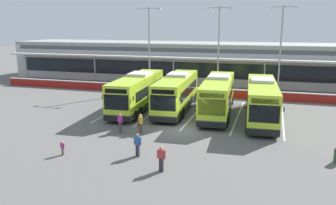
{
  "coord_description": "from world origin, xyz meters",
  "views": [
    {
      "loc": [
        7.12,
        -27.27,
        8.71
      ],
      "look_at": [
        -2.06,
        3.0,
        1.6
      ],
      "focal_mm": 36.86,
      "sensor_mm": 36.0,
      "label": 1
    }
  ],
  "objects_px": {
    "pedestrian_child": "(62,147)",
    "pedestrian_near_bin": "(120,122)",
    "coach_bus_left_centre": "(177,93)",
    "lamp_post_east": "(281,46)",
    "lamp_post_west": "(149,44)",
    "pedestrian_approaching_bus": "(138,144)",
    "coach_bus_leftmost": "(137,93)",
    "coach_bus_centre": "(218,96)",
    "lamp_post_centre": "(219,45)",
    "pedestrian_with_handbag": "(141,123)",
    "pedestrian_in_dark_coat": "(161,158)",
    "coach_bus_right_centre": "(261,101)"
  },
  "relations": [
    {
      "from": "coach_bus_centre",
      "to": "coach_bus_right_centre",
      "type": "distance_m",
      "value": 4.36
    },
    {
      "from": "pedestrian_near_bin",
      "to": "coach_bus_right_centre",
      "type": "bearing_deg",
      "value": 34.16
    },
    {
      "from": "coach_bus_centre",
      "to": "lamp_post_centre",
      "type": "relative_size",
      "value": 1.12
    },
    {
      "from": "pedestrian_child",
      "to": "lamp_post_east",
      "type": "relative_size",
      "value": 0.09
    },
    {
      "from": "pedestrian_near_bin",
      "to": "lamp_post_east",
      "type": "bearing_deg",
      "value": 56.82
    },
    {
      "from": "pedestrian_near_bin",
      "to": "lamp_post_west",
      "type": "xyz_separation_m",
      "value": [
        -3.94,
        18.15,
        5.42
      ]
    },
    {
      "from": "coach_bus_leftmost",
      "to": "coach_bus_right_centre",
      "type": "bearing_deg",
      "value": -2.07
    },
    {
      "from": "coach_bus_left_centre",
      "to": "pedestrian_near_bin",
      "type": "xyz_separation_m",
      "value": [
        -2.42,
        -8.85,
        -0.91
      ]
    },
    {
      "from": "coach_bus_centre",
      "to": "lamp_post_east",
      "type": "relative_size",
      "value": 1.12
    },
    {
      "from": "pedestrian_with_handbag",
      "to": "lamp_post_east",
      "type": "bearing_deg",
      "value": 60.12
    },
    {
      "from": "pedestrian_in_dark_coat",
      "to": "lamp_post_west",
      "type": "distance_m",
      "value": 27.0
    },
    {
      "from": "lamp_post_west",
      "to": "pedestrian_near_bin",
      "type": "bearing_deg",
      "value": -77.75
    },
    {
      "from": "pedestrian_with_handbag",
      "to": "pedestrian_near_bin",
      "type": "bearing_deg",
      "value": -169.79
    },
    {
      "from": "coach_bus_centre",
      "to": "pedestrian_approaching_bus",
      "type": "distance_m",
      "value": 13.55
    },
    {
      "from": "pedestrian_near_bin",
      "to": "lamp_post_centre",
      "type": "xyz_separation_m",
      "value": [
        5.05,
        19.25,
        5.42
      ]
    },
    {
      "from": "coach_bus_leftmost",
      "to": "coach_bus_left_centre",
      "type": "height_order",
      "value": "same"
    },
    {
      "from": "coach_bus_left_centre",
      "to": "coach_bus_centre",
      "type": "relative_size",
      "value": 1.0
    },
    {
      "from": "pedestrian_in_dark_coat",
      "to": "lamp_post_west",
      "type": "bearing_deg",
      "value": 111.38
    },
    {
      "from": "coach_bus_leftmost",
      "to": "pedestrian_near_bin",
      "type": "distance_m",
      "value": 8.15
    },
    {
      "from": "coach_bus_left_centre",
      "to": "lamp_post_west",
      "type": "distance_m",
      "value": 12.13
    },
    {
      "from": "pedestrian_near_bin",
      "to": "lamp_post_west",
      "type": "distance_m",
      "value": 19.35
    },
    {
      "from": "pedestrian_near_bin",
      "to": "lamp_post_centre",
      "type": "relative_size",
      "value": 0.15
    },
    {
      "from": "coach_bus_centre",
      "to": "coach_bus_leftmost",
      "type": "bearing_deg",
      "value": -176.27
    },
    {
      "from": "pedestrian_child",
      "to": "pedestrian_near_bin",
      "type": "bearing_deg",
      "value": 74.72
    },
    {
      "from": "pedestrian_approaching_bus",
      "to": "pedestrian_near_bin",
      "type": "bearing_deg",
      "value": 126.49
    },
    {
      "from": "pedestrian_child",
      "to": "pedestrian_near_bin",
      "type": "xyz_separation_m",
      "value": [
        1.61,
        5.88,
        0.33
      ]
    },
    {
      "from": "coach_bus_left_centre",
      "to": "lamp_post_east",
      "type": "distance_m",
      "value": 15.25
    },
    {
      "from": "lamp_post_centre",
      "to": "coach_bus_centre",
      "type": "bearing_deg",
      "value": -80.91
    },
    {
      "from": "coach_bus_right_centre",
      "to": "lamp_post_east",
      "type": "height_order",
      "value": "lamp_post_east"
    },
    {
      "from": "coach_bus_left_centre",
      "to": "pedestrian_near_bin",
      "type": "relative_size",
      "value": 7.59
    },
    {
      "from": "lamp_post_west",
      "to": "lamp_post_centre",
      "type": "bearing_deg",
      "value": 6.97
    },
    {
      "from": "pedestrian_with_handbag",
      "to": "lamp_post_west",
      "type": "xyz_separation_m",
      "value": [
        -5.64,
        17.84,
        5.43
      ]
    },
    {
      "from": "pedestrian_with_handbag",
      "to": "pedestrian_approaching_bus",
      "type": "distance_m",
      "value": 5.2
    },
    {
      "from": "lamp_post_west",
      "to": "lamp_post_centre",
      "type": "relative_size",
      "value": 1.0
    },
    {
      "from": "pedestrian_with_handbag",
      "to": "lamp_post_west",
      "type": "distance_m",
      "value": 19.49
    },
    {
      "from": "coach_bus_left_centre",
      "to": "pedestrian_in_dark_coat",
      "type": "height_order",
      "value": "coach_bus_left_centre"
    },
    {
      "from": "coach_bus_leftmost",
      "to": "pedestrian_approaching_bus",
      "type": "xyz_separation_m",
      "value": [
        5.02,
        -12.55,
        -0.91
      ]
    },
    {
      "from": "coach_bus_leftmost",
      "to": "lamp_post_west",
      "type": "distance_m",
      "value": 11.4
    },
    {
      "from": "coach_bus_left_centre",
      "to": "pedestrian_with_handbag",
      "type": "relative_size",
      "value": 7.59
    },
    {
      "from": "coach_bus_right_centre",
      "to": "pedestrian_child",
      "type": "bearing_deg",
      "value": -133.38
    },
    {
      "from": "lamp_post_west",
      "to": "lamp_post_centre",
      "type": "xyz_separation_m",
      "value": [
        8.99,
        1.1,
        0.0
      ]
    },
    {
      "from": "coach_bus_centre",
      "to": "lamp_post_west",
      "type": "relative_size",
      "value": 1.12
    },
    {
      "from": "coach_bus_leftmost",
      "to": "coach_bus_centre",
      "type": "height_order",
      "value": "same"
    },
    {
      "from": "coach_bus_centre",
      "to": "lamp_post_east",
      "type": "distance_m",
      "value": 13.07
    },
    {
      "from": "lamp_post_west",
      "to": "coach_bus_left_centre",
      "type": "bearing_deg",
      "value": -55.62
    },
    {
      "from": "coach_bus_leftmost",
      "to": "pedestrian_approaching_bus",
      "type": "relative_size",
      "value": 7.59
    },
    {
      "from": "coach_bus_leftmost",
      "to": "pedestrian_child",
      "type": "distance_m",
      "value": 13.88
    },
    {
      "from": "pedestrian_near_bin",
      "to": "coach_bus_leftmost",
      "type": "bearing_deg",
      "value": 101.46
    },
    {
      "from": "pedestrian_in_dark_coat",
      "to": "pedestrian_with_handbag",
      "type": "bearing_deg",
      "value": 120.52
    },
    {
      "from": "lamp_post_west",
      "to": "pedestrian_approaching_bus",
      "type": "bearing_deg",
      "value": -72.1
    }
  ]
}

